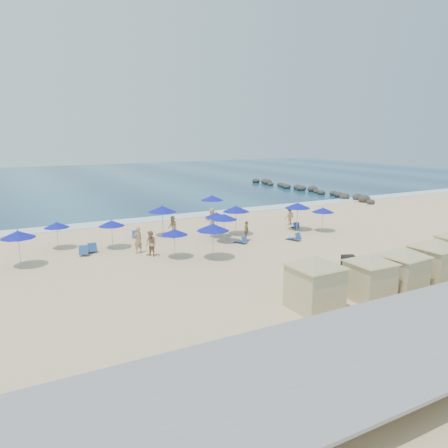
% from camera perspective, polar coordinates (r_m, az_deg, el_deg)
% --- Properties ---
extents(ground, '(160.00, 160.00, 0.00)m').
position_cam_1_polar(ground, '(30.78, 5.08, -3.88)').
color(ground, beige).
rests_on(ground, ground).
extents(ocean, '(160.00, 80.00, 0.06)m').
position_cam_1_polar(ocean, '(81.70, -16.96, 5.47)').
color(ocean, navy).
rests_on(ocean, ground).
extents(surf_line, '(160.00, 2.50, 0.08)m').
position_cam_1_polar(surf_line, '(44.15, -6.16, 0.95)').
color(surf_line, white).
rests_on(surf_line, ground).
extents(seawall, '(160.00, 6.10, 1.22)m').
position_cam_1_polar(seawall, '(21.35, 26.01, -10.42)').
color(seawall, gray).
rests_on(seawall, ground).
extents(rock_jetty, '(2.56, 26.66, 0.96)m').
position_cam_1_polar(rock_jetty, '(64.49, 10.57, 4.53)').
color(rock_jetty, '#292422').
rests_on(rock_jetty, ground).
extents(trash_bin, '(1.04, 1.04, 0.79)m').
position_cam_1_polar(trash_bin, '(28.43, 16.00, -4.80)').
color(trash_bin, black).
rests_on(trash_bin, ground).
extents(cabana_0, '(4.66, 4.66, 2.92)m').
position_cam_1_polar(cabana_0, '(21.24, 11.82, -6.62)').
color(cabana_0, '#C5B286').
rests_on(cabana_0, ground).
extents(cabana_1, '(4.24, 4.24, 2.66)m').
position_cam_1_polar(cabana_1, '(23.24, 18.55, -5.77)').
color(cabana_1, '#C5B286').
rests_on(cabana_1, ground).
extents(cabana_2, '(4.34, 4.34, 2.73)m').
position_cam_1_polar(cabana_2, '(24.84, 22.35, -4.83)').
color(cabana_2, '#C5B286').
rests_on(cabana_2, ground).
extents(cabana_3, '(4.62, 4.62, 2.90)m').
position_cam_1_polar(cabana_3, '(26.88, 25.83, -3.69)').
color(cabana_3, '#C5B286').
rests_on(cabana_3, ground).
extents(umbrella_0, '(2.14, 2.14, 2.44)m').
position_cam_1_polar(umbrella_0, '(30.01, -25.33, -1.24)').
color(umbrella_0, '#A5A8AD').
rests_on(umbrella_0, ground).
extents(umbrella_1, '(1.92, 1.92, 2.18)m').
position_cam_1_polar(umbrella_1, '(32.60, -14.48, 0.10)').
color(umbrella_1, '#A5A8AD').
rests_on(umbrella_1, ground).
extents(umbrella_2, '(1.81, 1.81, 2.06)m').
position_cam_1_polar(umbrella_2, '(33.72, -21.03, -0.12)').
color(umbrella_2, '#A5A8AD').
rests_on(umbrella_2, ground).
extents(umbrella_3, '(1.83, 1.83, 2.09)m').
position_cam_1_polar(umbrella_3, '(29.33, -6.50, -1.05)').
color(umbrella_3, '#A5A8AD').
rests_on(umbrella_3, ground).
extents(umbrella_4, '(2.30, 2.30, 2.62)m').
position_cam_1_polar(umbrella_4, '(35.65, -8.08, 1.96)').
color(umbrella_4, '#A5A8AD').
rests_on(umbrella_4, ground).
extents(umbrella_5, '(2.06, 2.06, 2.34)m').
position_cam_1_polar(umbrella_5, '(33.29, 0.01, 0.95)').
color(umbrella_5, '#A5A8AD').
rests_on(umbrella_5, ground).
extents(umbrella_6, '(2.21, 2.21, 2.52)m').
position_cam_1_polar(umbrella_6, '(28.86, -1.45, -0.43)').
color(umbrella_6, '#A5A8AD').
rests_on(umbrella_6, ground).
extents(umbrella_7, '(1.87, 1.87, 2.13)m').
position_cam_1_polar(umbrella_7, '(35.02, -1.01, 1.19)').
color(umbrella_7, '#A5A8AD').
rests_on(umbrella_7, ground).
extents(umbrella_8, '(2.23, 2.23, 2.54)m').
position_cam_1_polar(umbrella_8, '(35.83, 1.59, 2.00)').
color(umbrella_8, '#A5A8AD').
rests_on(umbrella_8, ground).
extents(umbrella_9, '(2.22, 2.22, 2.53)m').
position_cam_1_polar(umbrella_9, '(41.98, -1.58, 3.43)').
color(umbrella_9, '#A5A8AD').
rests_on(umbrella_9, ground).
extents(umbrella_10, '(2.22, 2.22, 2.53)m').
position_cam_1_polar(umbrella_10, '(38.05, 9.59, 2.40)').
color(umbrella_10, '#A5A8AD').
rests_on(umbrella_10, ground).
extents(umbrella_11, '(1.91, 1.91, 2.17)m').
position_cam_1_polar(umbrella_11, '(38.06, 12.80, 1.80)').
color(umbrella_11, '#A5A8AD').
rests_on(umbrella_11, ground).
extents(beach_chair_0, '(0.99, 1.52, 0.77)m').
position_cam_1_polar(beach_chair_0, '(31.81, -17.79, -3.40)').
color(beach_chair_0, navy).
rests_on(beach_chair_0, ground).
extents(beach_chair_1, '(0.70, 1.39, 0.75)m').
position_cam_1_polar(beach_chair_1, '(32.41, -16.96, -3.09)').
color(beach_chair_1, navy).
rests_on(beach_chair_1, ground).
extents(beach_chair_2, '(0.83, 1.27, 0.64)m').
position_cam_1_polar(beach_chair_2, '(36.05, -11.51, -1.38)').
color(beach_chair_2, navy).
rests_on(beach_chair_2, ground).
extents(beach_chair_3, '(0.81, 1.21, 0.61)m').
position_cam_1_polar(beach_chair_3, '(33.42, 2.34, -2.21)').
color(beach_chair_3, navy).
rests_on(beach_chair_3, ground).
extents(beach_chair_4, '(0.88, 1.34, 0.68)m').
position_cam_1_polar(beach_chair_4, '(34.77, 9.22, -1.76)').
color(beach_chair_4, navy).
rests_on(beach_chair_4, ground).
extents(beach_chair_5, '(0.90, 1.26, 0.63)m').
position_cam_1_polar(beach_chair_5, '(39.06, 9.32, -0.29)').
color(beach_chair_5, navy).
rests_on(beach_chair_5, ground).
extents(beachgoer_0, '(0.79, 0.64, 1.88)m').
position_cam_1_polar(beachgoer_0, '(31.19, -11.18, -2.07)').
color(beachgoer_0, tan).
rests_on(beachgoer_0, ground).
extents(beachgoer_1, '(0.81, 0.97, 1.79)m').
position_cam_1_polar(beachgoer_1, '(35.27, -6.73, -0.40)').
color(beachgoer_1, tan).
rests_on(beachgoer_1, ground).
extents(beachgoer_2, '(0.85, 1.00, 1.60)m').
position_cam_1_polar(beachgoer_2, '(34.06, 2.95, -0.93)').
color(beachgoer_2, tan).
rests_on(beachgoer_2, ground).
extents(beachgoer_3, '(1.23, 0.87, 1.73)m').
position_cam_1_polar(beachgoer_3, '(40.47, 8.54, 1.09)').
color(beachgoer_3, tan).
rests_on(beachgoer_3, ground).
extents(beachgoer_4, '(1.05, 1.01, 1.81)m').
position_cam_1_polar(beachgoer_4, '(38.63, -1.59, 0.76)').
color(beachgoer_4, tan).
rests_on(beachgoer_4, ground).
extents(beachgoer_5, '(0.98, 1.07, 1.78)m').
position_cam_1_polar(beachgoer_5, '(30.19, -9.52, -2.56)').
color(beachgoer_5, tan).
rests_on(beachgoer_5, ground).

